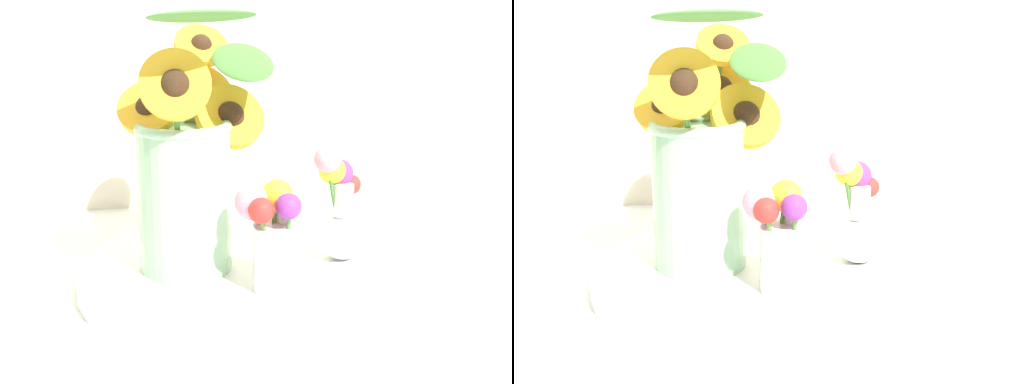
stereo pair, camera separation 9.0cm
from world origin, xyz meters
The scene contains 5 objects.
ground_plane centered at (0.00, 0.00, 0.00)m, with size 6.00×6.00×0.00m, color silver.
serving_tray centered at (-0.01, 0.07, 0.01)m, with size 0.46×0.46×0.02m.
mason_jar_sunflowers centered at (-0.10, 0.08, 0.15)m, with size 0.20×0.25×0.33m.
vase_small_center centered at (0.00, -0.01, 0.09)m, with size 0.09×0.07×0.13m.
vase_bulb_right centered at (0.10, 0.08, 0.09)m, with size 0.07×0.07×0.16m.
Camera 1 is at (-0.17, -0.78, 0.37)m, focal length 50.00 mm.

